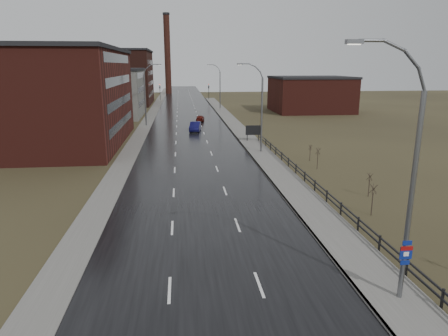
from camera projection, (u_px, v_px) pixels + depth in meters
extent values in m
cube|color=black|center=(189.00, 126.00, 74.28)|extent=(14.00, 300.00, 0.06)
cube|color=#595651|center=(261.00, 154.00, 51.10)|extent=(3.20, 180.00, 0.18)
cube|color=slate|center=(249.00, 154.00, 50.94)|extent=(0.16, 180.00, 0.18)
cube|color=#595651|center=(144.00, 127.00, 73.42)|extent=(2.40, 260.00, 0.12)
cube|color=#471914|center=(41.00, 99.00, 56.03)|extent=(22.00, 28.00, 13.00)
cube|color=black|center=(35.00, 49.00, 54.35)|extent=(22.44, 28.56, 0.50)
cube|color=black|center=(122.00, 122.00, 58.05)|extent=(0.06, 22.40, 1.20)
cube|color=black|center=(121.00, 102.00, 57.30)|extent=(0.06, 22.40, 1.20)
cube|color=black|center=(119.00, 80.00, 56.56)|extent=(0.06, 22.40, 1.20)
cube|color=black|center=(118.00, 58.00, 55.81)|extent=(0.06, 22.40, 1.20)
cube|color=slate|center=(105.00, 94.00, 88.49)|extent=(16.00, 20.00, 10.00)
cube|color=black|center=(104.00, 69.00, 87.18)|extent=(16.32, 20.40, 0.50)
cube|color=black|center=(142.00, 102.00, 89.82)|extent=(0.06, 16.00, 1.20)
cube|color=black|center=(142.00, 89.00, 89.07)|extent=(0.06, 16.00, 1.20)
cube|color=black|center=(141.00, 75.00, 88.33)|extent=(0.06, 16.00, 1.20)
cube|color=#331611|center=(106.00, 78.00, 116.23)|extent=(26.00, 24.00, 15.00)
cube|color=black|center=(104.00, 50.00, 114.29)|extent=(26.52, 24.48, 0.50)
cube|color=black|center=(151.00, 93.00, 118.71)|extent=(0.06, 19.20, 1.20)
cube|color=black|center=(151.00, 83.00, 117.96)|extent=(0.06, 19.20, 1.20)
cube|color=black|center=(150.00, 73.00, 117.21)|extent=(0.06, 19.20, 1.20)
cube|color=black|center=(150.00, 62.00, 116.46)|extent=(0.06, 19.20, 1.20)
cube|color=#471914|center=(311.00, 95.00, 97.65)|extent=(18.00, 16.00, 8.00)
cube|color=black|center=(311.00, 77.00, 96.59)|extent=(18.36, 16.32, 0.50)
cylinder|color=#331611|center=(167.00, 55.00, 156.57)|extent=(2.40, 2.40, 30.00)
cylinder|color=black|center=(166.00, 14.00, 152.76)|extent=(2.70, 2.70, 0.80)
cylinder|color=slate|center=(411.00, 202.00, 18.12)|extent=(0.24, 0.24, 10.00)
cylinder|color=slate|center=(422.00, 80.00, 16.74)|extent=(0.57, 0.14, 1.12)
cylinder|color=slate|center=(412.00, 59.00, 16.48)|extent=(0.91, 0.14, 0.91)
cylinder|color=slate|center=(394.00, 46.00, 16.26)|extent=(1.12, 0.14, 0.57)
cylinder|color=slate|center=(372.00, 40.00, 16.11)|extent=(1.15, 0.14, 0.14)
cube|color=slate|center=(354.00, 42.00, 16.05)|extent=(0.70, 0.28, 0.18)
cube|color=silver|center=(354.00, 44.00, 16.07)|extent=(0.50, 0.20, 0.04)
cube|color=navy|center=(407.00, 243.00, 18.49)|extent=(0.45, 0.04, 0.22)
cube|color=navy|center=(406.00, 253.00, 18.62)|extent=(0.60, 0.04, 0.65)
cube|color=maroon|center=(407.00, 248.00, 18.55)|extent=(0.60, 0.04, 0.20)
cube|color=navy|center=(405.00, 263.00, 18.74)|extent=(0.45, 0.04, 0.22)
cube|color=silver|center=(406.00, 254.00, 18.61)|extent=(0.26, 0.02, 0.22)
cylinder|color=slate|center=(262.00, 116.00, 50.92)|extent=(0.24, 0.24, 9.50)
cylinder|color=slate|center=(261.00, 75.00, 49.62)|extent=(0.51, 0.14, 0.98)
cylinder|color=slate|center=(258.00, 69.00, 49.39)|extent=(0.81, 0.14, 0.81)
cylinder|color=slate|center=(252.00, 65.00, 49.20)|extent=(0.98, 0.14, 0.51)
cylinder|color=slate|center=(245.00, 64.00, 49.07)|extent=(1.01, 0.14, 0.14)
cube|color=slate|center=(240.00, 64.00, 49.01)|extent=(0.70, 0.28, 0.18)
cube|color=silver|center=(240.00, 65.00, 49.03)|extent=(0.50, 0.20, 0.04)
cylinder|color=slate|center=(145.00, 100.00, 74.19)|extent=(0.24, 0.24, 9.50)
cylinder|color=slate|center=(145.00, 72.00, 72.93)|extent=(0.51, 0.14, 0.98)
cylinder|color=slate|center=(147.00, 68.00, 72.80)|extent=(0.81, 0.14, 0.81)
cylinder|color=slate|center=(151.00, 65.00, 72.76)|extent=(0.98, 0.14, 0.51)
cylinder|color=slate|center=(156.00, 64.00, 72.80)|extent=(1.01, 0.14, 0.14)
cube|color=slate|center=(159.00, 65.00, 72.89)|extent=(0.70, 0.28, 0.18)
cube|color=silver|center=(159.00, 65.00, 72.91)|extent=(0.50, 0.20, 0.04)
cylinder|color=slate|center=(220.00, 91.00, 102.91)|extent=(0.24, 0.24, 9.50)
cylinder|color=slate|center=(219.00, 70.00, 101.61)|extent=(0.51, 0.14, 0.98)
cylinder|color=slate|center=(217.00, 67.00, 101.38)|extent=(0.81, 0.14, 0.81)
cylinder|color=slate|center=(215.00, 65.00, 101.19)|extent=(0.98, 0.14, 0.51)
cylinder|color=slate|center=(211.00, 65.00, 101.06)|extent=(1.01, 0.14, 0.14)
cube|color=slate|center=(209.00, 65.00, 101.00)|extent=(0.70, 0.28, 0.18)
cube|color=silver|center=(209.00, 65.00, 101.02)|extent=(0.50, 0.20, 0.04)
cube|color=black|center=(442.00, 299.00, 18.43)|extent=(0.10, 0.10, 1.10)
cube|color=black|center=(407.00, 268.00, 21.31)|extent=(0.10, 0.10, 1.10)
cube|color=black|center=(379.00, 244.00, 24.20)|extent=(0.10, 0.10, 1.10)
cube|color=black|center=(358.00, 225.00, 27.09)|extent=(0.10, 0.10, 1.10)
cube|color=black|center=(341.00, 209.00, 29.98)|extent=(0.10, 0.10, 1.10)
cube|color=black|center=(327.00, 197.00, 32.87)|extent=(0.10, 0.10, 1.10)
cube|color=black|center=(315.00, 186.00, 35.76)|extent=(0.10, 0.10, 1.10)
cube|color=black|center=(305.00, 177.00, 38.65)|extent=(0.10, 0.10, 1.10)
cube|color=black|center=(296.00, 169.00, 41.53)|extent=(0.10, 0.10, 1.10)
cube|color=black|center=(288.00, 163.00, 44.42)|extent=(0.10, 0.10, 1.10)
cube|color=black|center=(282.00, 157.00, 47.31)|extent=(0.10, 0.10, 1.10)
cube|color=black|center=(276.00, 151.00, 50.20)|extent=(0.10, 0.10, 1.10)
cube|color=black|center=(271.00, 147.00, 53.09)|extent=(0.10, 0.10, 1.10)
cube|color=black|center=(266.00, 143.00, 55.98)|extent=(0.10, 0.10, 1.10)
cube|color=black|center=(262.00, 139.00, 58.86)|extent=(0.10, 0.10, 1.10)
cube|color=black|center=(317.00, 183.00, 35.18)|extent=(0.08, 53.00, 0.10)
cube|color=black|center=(317.00, 188.00, 35.28)|extent=(0.08, 53.00, 0.10)
cylinder|color=#382D23|center=(372.00, 204.00, 30.09)|extent=(0.08, 0.08, 1.81)
cylinder|color=#382D23|center=(374.00, 189.00, 29.80)|extent=(0.04, 0.61, 0.71)
cylinder|color=#382D23|center=(373.00, 189.00, 29.85)|extent=(0.58, 0.23, 0.72)
cylinder|color=#382D23|center=(373.00, 189.00, 29.82)|extent=(0.35, 0.51, 0.73)
cylinder|color=#382D23|center=(373.00, 189.00, 29.77)|extent=(0.35, 0.51, 0.73)
cylinder|color=#382D23|center=(374.00, 189.00, 29.76)|extent=(0.58, 0.23, 0.72)
cylinder|color=#382D23|center=(369.00, 188.00, 34.47)|extent=(0.08, 0.08, 1.54)
cylinder|color=#382D23|center=(370.00, 177.00, 34.23)|extent=(0.04, 0.52, 0.61)
cylinder|color=#382D23|center=(370.00, 177.00, 34.27)|extent=(0.50, 0.20, 0.62)
cylinder|color=#382D23|center=(369.00, 177.00, 34.25)|extent=(0.30, 0.44, 0.63)
cylinder|color=#382D23|center=(370.00, 177.00, 34.19)|extent=(0.30, 0.44, 0.63)
cylinder|color=#382D23|center=(370.00, 177.00, 34.18)|extent=(0.50, 0.20, 0.62)
cylinder|color=#382D23|center=(317.00, 161.00, 43.56)|extent=(0.08, 0.08, 1.76)
cylinder|color=#382D23|center=(319.00, 151.00, 43.28)|extent=(0.04, 0.59, 0.69)
cylinder|color=#382D23|center=(318.00, 151.00, 43.32)|extent=(0.56, 0.22, 0.70)
cylinder|color=#382D23|center=(318.00, 151.00, 43.30)|extent=(0.34, 0.50, 0.71)
cylinder|color=#382D23|center=(318.00, 151.00, 43.24)|extent=(0.34, 0.50, 0.71)
cylinder|color=#382D23|center=(318.00, 151.00, 43.23)|extent=(0.56, 0.22, 0.70)
cylinder|color=#382D23|center=(310.00, 155.00, 47.48)|extent=(0.08, 0.08, 1.42)
cylinder|color=#382D23|center=(311.00, 147.00, 47.25)|extent=(0.04, 0.49, 0.57)
cylinder|color=#382D23|center=(310.00, 147.00, 47.30)|extent=(0.46, 0.19, 0.58)
cylinder|color=#382D23|center=(310.00, 147.00, 47.27)|extent=(0.28, 0.41, 0.58)
cylinder|color=#382D23|center=(310.00, 147.00, 47.22)|extent=(0.28, 0.41, 0.58)
cylinder|color=#382D23|center=(311.00, 147.00, 47.20)|extent=(0.46, 0.19, 0.58)
cube|color=black|center=(247.00, 136.00, 59.19)|extent=(0.10, 0.10, 1.80)
cube|color=black|center=(258.00, 136.00, 59.37)|extent=(0.10, 0.10, 1.80)
cube|color=silver|center=(253.00, 130.00, 59.01)|extent=(2.12, 0.08, 1.33)
cube|color=black|center=(253.00, 130.00, 58.97)|extent=(2.22, 0.04, 1.43)
cylinder|color=black|center=(160.00, 92.00, 130.57)|extent=(0.16, 0.16, 5.20)
imported|color=black|center=(160.00, 85.00, 130.04)|extent=(0.58, 2.73, 1.10)
sphere|color=#FF190C|center=(160.00, 85.00, 129.82)|extent=(0.18, 0.18, 0.18)
cylinder|color=black|center=(209.00, 92.00, 132.25)|extent=(0.16, 0.16, 5.20)
imported|color=black|center=(209.00, 85.00, 131.71)|extent=(0.58, 2.73, 1.10)
sphere|color=#FF190C|center=(209.00, 84.00, 131.49)|extent=(0.18, 0.18, 0.18)
imported|color=#0E0D42|center=(195.00, 127.00, 68.72)|extent=(2.31, 5.02, 1.60)
imported|color=#57140E|center=(200.00, 118.00, 80.77)|extent=(2.00, 3.99, 1.30)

